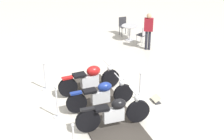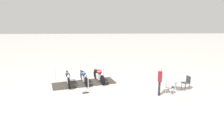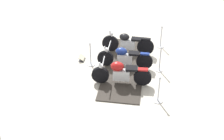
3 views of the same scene
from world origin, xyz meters
name	(u,v)px [view 1 (image 1 of 3)]	position (x,y,z in m)	size (l,w,h in m)	color
ground_plane	(101,108)	(0.00, 0.00, 0.00)	(80.00, 80.00, 0.00)	beige
display_platform	(101,107)	(0.00, 0.00, 0.02)	(4.42, 1.55, 0.04)	#38332D
motorcycle_black	(115,112)	(-1.05, -0.37, 0.51)	(0.84, 2.17, 1.04)	black
motorcycle_navy	(101,95)	(0.01, -0.03, 0.49)	(0.92, 2.14, 0.95)	black
motorcycle_maroon	(90,79)	(1.07, 0.30, 0.52)	(1.00, 2.12, 0.96)	black
stanchion_left_mid	(57,106)	(-0.42, 1.32, 0.39)	(0.29, 0.29, 1.09)	silver
stanchion_right_mid	(140,91)	(0.42, -1.32, 0.33)	(0.33, 0.33, 1.03)	silver
stanchion_left_rear	(45,81)	(1.37, 1.89, 0.31)	(0.35, 0.35, 1.04)	silver
info_placard	(156,100)	(0.27, -1.83, 0.06)	(0.44, 0.32, 0.20)	#333338
cafe_table	(130,29)	(6.06, -1.65, 0.57)	(0.80, 0.80, 0.75)	#B7B7BC
cafe_chair_near_table	(143,34)	(5.46, -2.21, 0.52)	(0.57, 0.57, 0.90)	#B7B7BC
cafe_chair_across_table	(123,25)	(6.85, -1.41, 0.53)	(0.50, 0.50, 0.92)	#2D2D33
bystander_person	(148,28)	(4.80, -2.32, 1.02)	(0.29, 0.43, 1.69)	#23232D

